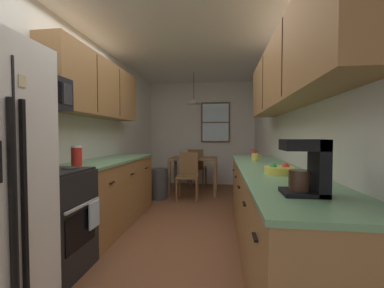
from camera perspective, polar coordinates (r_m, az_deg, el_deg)
ground_plane at (r=3.64m, az=-1.45°, el=-17.59°), size 12.00×12.00×0.00m
wall_left at (r=3.87m, az=-21.65°, el=2.66°), size 0.10×9.00×2.55m
wall_right at (r=3.49m, az=21.03°, el=2.76°), size 0.10×9.00×2.55m
wall_back at (r=6.06m, az=2.34°, el=2.51°), size 4.40×0.10×2.55m
ceiling_slab at (r=3.69m, az=-1.49°, el=23.76°), size 4.40×9.00×0.08m
stove_range at (r=2.53m, az=-31.32°, el=-15.54°), size 0.66×0.60×1.10m
microwave_over_range at (r=2.52m, az=-33.85°, el=10.47°), size 0.39×0.59×0.30m
counter_left at (r=3.54m, az=-18.74°, el=-10.68°), size 0.64×1.84×0.90m
upper_cabinets_left at (r=3.53m, az=-21.46°, el=12.14°), size 0.33×1.92×0.75m
counter_right at (r=2.61m, az=18.15°, el=-15.26°), size 0.64×3.04×0.90m
upper_cabinets_right at (r=2.55m, az=21.94°, el=15.67°), size 0.33×2.72×0.66m
dining_table at (r=5.12m, az=0.42°, el=-4.64°), size 0.98×0.72×0.75m
dining_chair_near at (r=4.59m, az=-0.98°, el=-7.04°), size 0.41×0.41×0.90m
dining_chair_far at (r=5.70m, az=1.07°, el=-5.26°), size 0.44×0.44×0.90m
pendant_light at (r=5.14m, az=0.42°, el=10.11°), size 0.29×0.29×0.66m
back_window at (r=5.98m, az=5.62°, el=5.14°), size 0.72×0.05×0.99m
trash_bin at (r=4.74m, az=-7.92°, el=-9.35°), size 0.34×0.34×0.58m
storage_canister at (r=2.79m, az=-25.84°, el=-2.62°), size 0.11×0.11×0.21m
dish_towel at (r=2.45m, az=-22.30°, el=-15.29°), size 0.02×0.16×0.24m
coffee_maker at (r=1.44m, az=26.14°, el=-4.71°), size 0.22×0.18×0.30m
mug_by_coffeemaker at (r=3.21m, az=14.82°, el=-3.02°), size 0.13×0.09×0.09m
mug_spare at (r=3.80m, az=14.45°, el=-2.10°), size 0.11×0.08×0.11m
fruit_bowl at (r=2.14m, az=20.08°, el=-5.75°), size 0.24×0.24×0.09m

